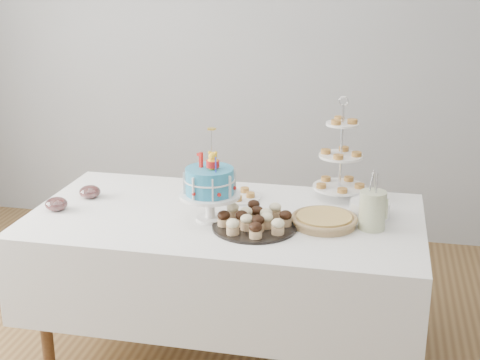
% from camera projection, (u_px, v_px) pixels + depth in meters
% --- Properties ---
extents(walls, '(5.04, 4.04, 2.70)m').
position_uv_depth(walls, '(208.00, 112.00, 2.83)').
color(walls, gray).
rests_on(walls, floor).
extents(table, '(1.92, 1.02, 0.77)m').
position_uv_depth(table, '(226.00, 257.00, 3.36)').
color(table, silver).
rests_on(table, floor).
extents(birthday_cake, '(0.29, 0.29, 0.45)m').
position_uv_depth(birthday_cake, '(210.00, 196.00, 3.18)').
color(birthday_cake, white).
rests_on(birthday_cake, table).
extents(cupcake_tray, '(0.40, 0.40, 0.09)m').
position_uv_depth(cupcake_tray, '(255.00, 219.00, 3.11)').
color(cupcake_tray, black).
rests_on(cupcake_tray, table).
extents(pie, '(0.31, 0.31, 0.05)m').
position_uv_depth(pie, '(324.00, 220.00, 3.15)').
color(pie, tan).
rests_on(pie, table).
extents(tiered_stand, '(0.28, 0.28, 0.54)m').
position_uv_depth(tiered_stand, '(341.00, 156.00, 3.45)').
color(tiered_stand, silver).
rests_on(tiered_stand, table).
extents(plate_stack, '(0.19, 0.19, 0.08)m').
position_uv_depth(plate_stack, '(370.00, 209.00, 3.26)').
color(plate_stack, white).
rests_on(plate_stack, table).
extents(pastry_plate, '(0.25, 0.25, 0.04)m').
position_uv_depth(pastry_plate, '(237.00, 195.00, 3.51)').
color(pastry_plate, white).
rests_on(pastry_plate, table).
extents(jam_bowl_a, '(0.11, 0.11, 0.07)m').
position_uv_depth(jam_bowl_a, '(56.00, 204.00, 3.34)').
color(jam_bowl_a, silver).
rests_on(jam_bowl_a, table).
extents(jam_bowl_b, '(0.11, 0.11, 0.07)m').
position_uv_depth(jam_bowl_b, '(90.00, 192.00, 3.51)').
color(jam_bowl_b, silver).
rests_on(jam_bowl_b, table).
extents(utensil_pitcher, '(0.13, 0.12, 0.28)m').
position_uv_depth(utensil_pitcher, '(373.00, 209.00, 3.09)').
color(utensil_pitcher, beige).
rests_on(utensil_pitcher, table).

